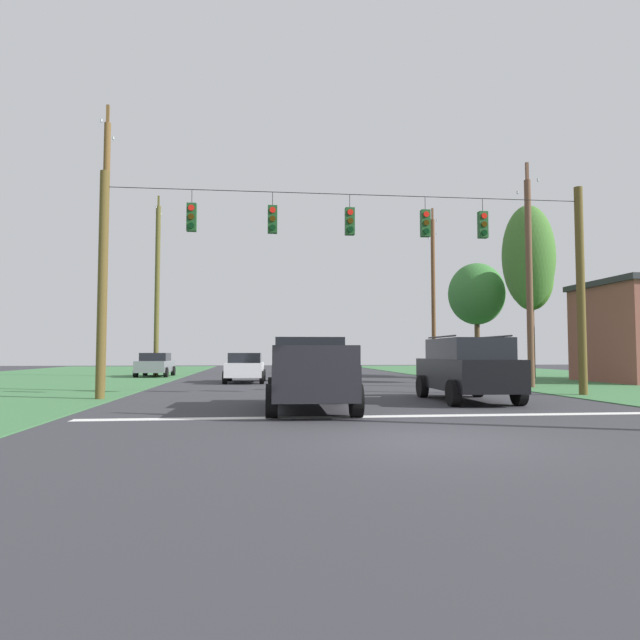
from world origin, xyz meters
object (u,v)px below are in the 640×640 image
at_px(distant_car_crossing_white, 245,367).
at_px(utility_pole_far_left, 157,288).
at_px(utility_pole_mid_right, 529,278).
at_px(overhead_signal_span, 351,272).
at_px(utility_pole_far_right, 433,292).
at_px(suv_black, 467,368).
at_px(tree_roadside_right, 477,294).
at_px(tree_roadside_left, 531,278).
at_px(tree_roadside_far_right, 528,257).
at_px(distant_car_oncoming, 155,364).
at_px(utility_pole_mid_left, 105,250).
at_px(pickup_truck, 310,374).

distance_m(distant_car_crossing_white, utility_pole_far_left, 10.62).
relative_size(utility_pole_mid_right, utility_pole_far_left, 0.86).
height_order(overhead_signal_span, utility_pole_far_right, utility_pole_far_right).
xyz_separation_m(suv_black, tree_roadside_right, (7.25, 17.18, 4.18)).
bearing_deg(tree_roadside_left, utility_pole_far_left, 167.07).
relative_size(tree_roadside_right, tree_roadside_left, 0.91).
height_order(tree_roadside_far_right, tree_roadside_left, tree_roadside_far_right).
xyz_separation_m(utility_pole_mid_right, tree_roadside_far_right, (1.39, 2.80, 1.45)).
bearing_deg(utility_pole_far_left, distant_car_oncoming, -129.60).
relative_size(suv_black, utility_pole_mid_left, 0.42).
bearing_deg(utility_pole_mid_left, tree_roadside_far_right, 9.25).
relative_size(distant_car_oncoming, tree_roadside_right, 0.60).
xyz_separation_m(utility_pole_far_right, tree_roadside_left, (4.14, -5.84, 0.23)).
relative_size(overhead_signal_span, tree_roadside_far_right, 1.93).
bearing_deg(utility_pole_mid_right, tree_roadside_far_right, 63.54).
height_order(utility_pole_mid_right, tree_roadside_left, utility_pole_mid_right).
xyz_separation_m(suv_black, utility_pole_far_right, (5.43, 20.34, 4.65)).
height_order(overhead_signal_span, tree_roadside_right, overhead_signal_span).
bearing_deg(utility_pole_mid_left, utility_pole_far_left, 91.33).
distance_m(utility_pole_far_right, tree_roadside_right, 3.67).
bearing_deg(utility_pole_mid_left, suv_black, -25.05).
bearing_deg(distant_car_oncoming, utility_pole_mid_left, -88.56).
xyz_separation_m(pickup_truck, tree_roadside_far_right, (11.88, 11.11, 5.28)).
distance_m(utility_pole_mid_left, utility_pole_far_left, 13.75).
xyz_separation_m(tree_roadside_right, tree_roadside_left, (2.31, -2.69, 0.71)).
bearing_deg(utility_pole_mid_right, tree_roadside_right, 79.87).
bearing_deg(utility_pole_far_right, utility_pole_mid_right, -90.51).
relative_size(distant_car_crossing_white, utility_pole_mid_left, 0.38).
bearing_deg(pickup_truck, suv_black, 21.38).
xyz_separation_m(pickup_truck, utility_pole_mid_right, (10.48, 8.31, 3.83)).
relative_size(suv_black, tree_roadside_right, 0.67).
height_order(distant_car_crossing_white, utility_pole_mid_right, utility_pole_mid_right).
bearing_deg(pickup_truck, tree_roadside_left, 48.26).
height_order(distant_car_crossing_white, utility_pole_far_left, utility_pole_far_left).
distance_m(overhead_signal_span, tree_roadside_right, 18.62).
bearing_deg(tree_roadside_left, utility_pole_far_right, 125.29).
relative_size(overhead_signal_span, tree_roadside_left, 2.14).
bearing_deg(utility_pole_mid_right, utility_pole_far_left, 143.80).
bearing_deg(tree_roadside_far_right, suv_black, -126.41).
distance_m(pickup_truck, utility_pole_far_right, 25.20).
height_order(utility_pole_far_left, tree_roadside_far_right, utility_pole_far_left).
distance_m(utility_pole_mid_right, utility_pole_far_right, 14.09).
xyz_separation_m(utility_pole_mid_left, tree_roadside_right, (19.93, 11.26, -0.40)).
distance_m(distant_car_oncoming, utility_pole_mid_right, 23.03).
bearing_deg(utility_pole_far_right, utility_pole_mid_left, -141.48).
xyz_separation_m(pickup_truck, distant_car_oncoming, (-7.85, 21.67, -0.18)).
bearing_deg(tree_roadside_far_right, distant_car_crossing_white, 167.30).
xyz_separation_m(utility_pole_mid_right, tree_roadside_right, (1.95, 10.90, 0.44)).
bearing_deg(tree_roadside_right, overhead_signal_span, -124.79).
distance_m(distant_car_oncoming, tree_roadside_far_right, 23.03).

